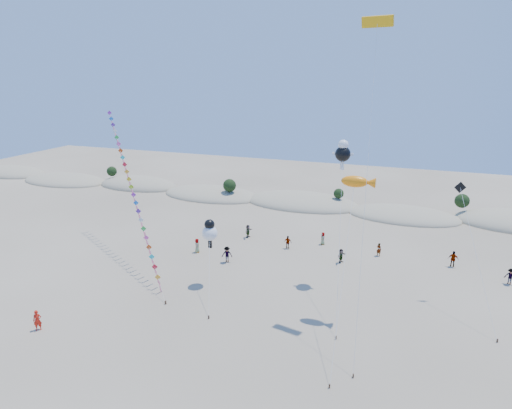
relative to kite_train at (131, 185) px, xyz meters
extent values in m
plane|color=#83725A|center=(13.50, -18.69, -8.44)|extent=(160.00, 160.00, 0.00)
ellipsoid|color=tan|center=(-50.50, 26.91, -8.44)|extent=(17.00, 9.35, 3.20)
ellipsoid|color=#223312|center=(-50.50, 26.91, -7.56)|extent=(13.60, 6.12, 0.68)
ellipsoid|color=tan|center=(-34.50, 25.51, -8.44)|extent=(18.00, 9.90, 2.80)
ellipsoid|color=#223312|center=(-34.50, 25.51, -7.67)|extent=(14.40, 6.48, 0.72)
ellipsoid|color=tan|center=(-18.50, 27.31, -8.44)|extent=(16.00, 8.80, 3.60)
ellipsoid|color=#223312|center=(-18.50, 27.31, -7.45)|extent=(12.80, 5.76, 0.64)
ellipsoid|color=tan|center=(-2.50, 25.91, -8.44)|extent=(17.60, 9.68, 3.00)
ellipsoid|color=#223312|center=(-2.50, 25.91, -7.61)|extent=(14.08, 6.34, 0.70)
ellipsoid|color=tan|center=(13.50, 26.61, -8.44)|extent=(19.00, 10.45, 3.40)
ellipsoid|color=#223312|center=(13.50, 26.61, -7.50)|extent=(15.20, 6.84, 0.76)
ellipsoid|color=tan|center=(29.50, 25.21, -8.44)|extent=(16.40, 9.02, 2.80)
ellipsoid|color=#223312|center=(29.50, 25.21, -7.67)|extent=(13.12, 5.90, 0.66)
sphere|color=black|center=(-24.50, 27.51, -6.08)|extent=(1.90, 1.90, 1.90)
sphere|color=black|center=(1.50, 24.71, -5.96)|extent=(2.20, 2.20, 2.20)
sphere|color=black|center=(19.50, 26.71, -6.20)|extent=(1.60, 1.60, 1.60)
sphere|color=black|center=(37.50, 28.11, -6.00)|extent=(2.10, 2.10, 2.10)
cube|color=#3F2D1E|center=(9.40, -9.01, -8.26)|extent=(0.12, 0.12, 0.35)
cylinder|color=silver|center=(0.80, -0.79, -0.63)|extent=(17.22, 16.47, 15.64)
cube|color=#FFA428|center=(7.59, -7.28, -6.79)|extent=(1.15, 0.45, 1.21)
cube|color=pink|center=(7.77, -7.23, -7.89)|extent=(0.19, 0.45, 1.55)
cube|color=red|center=(6.85, -6.58, -6.12)|extent=(1.15, 0.45, 1.21)
cube|color=pink|center=(7.03, -6.53, -7.22)|extent=(0.19, 0.45, 1.55)
cube|color=#1AC7C5|center=(6.12, -5.88, -5.46)|extent=(1.15, 0.45, 1.21)
cube|color=pink|center=(6.30, -5.83, -6.56)|extent=(0.19, 0.45, 1.55)
cube|color=#DA4612|center=(5.39, -5.18, -4.79)|extent=(1.15, 0.45, 1.21)
cube|color=pink|center=(5.57, -5.13, -5.89)|extent=(0.19, 0.45, 1.55)
cube|color=#FF50AE|center=(4.66, -4.48, -4.13)|extent=(1.15, 0.45, 1.21)
cube|color=pink|center=(4.84, -4.43, -5.23)|extent=(0.19, 0.45, 1.55)
cube|color=green|center=(3.92, -3.78, -3.46)|extent=(1.15, 0.45, 1.21)
cube|color=pink|center=(4.10, -3.73, -4.56)|extent=(0.19, 0.45, 1.55)
cube|color=white|center=(3.19, -3.08, -2.80)|extent=(1.15, 0.45, 1.21)
cube|color=pink|center=(3.37, -3.03, -3.90)|extent=(0.19, 0.45, 1.55)
cube|color=#60269A|center=(2.46, -2.38, -2.13)|extent=(1.15, 0.45, 1.21)
cube|color=pink|center=(2.64, -2.33, -3.23)|extent=(0.19, 0.45, 1.55)
cube|color=blue|center=(1.73, -1.68, -1.47)|extent=(1.15, 0.45, 1.21)
cube|color=pink|center=(1.91, -1.63, -2.57)|extent=(0.19, 0.45, 1.55)
cube|color=purple|center=(1.00, -0.98, -0.80)|extent=(1.15, 0.45, 1.21)
cube|color=pink|center=(1.18, -0.93, -1.90)|extent=(0.19, 0.45, 1.55)
cube|color=#97C817|center=(0.26, -0.28, -0.14)|extent=(1.15, 0.45, 1.21)
cube|color=pink|center=(0.44, -0.23, -1.24)|extent=(0.19, 0.45, 1.55)
cube|color=yellow|center=(-0.47, 0.42, 0.53)|extent=(1.15, 0.45, 1.21)
cube|color=pink|center=(-0.29, 0.47, -0.57)|extent=(0.19, 0.45, 1.55)
cube|color=#FFA428|center=(-1.20, 1.12, 1.20)|extent=(1.15, 0.45, 1.21)
cube|color=pink|center=(-1.02, 1.17, 0.10)|extent=(0.19, 0.45, 1.55)
cube|color=red|center=(-1.93, 1.82, 1.86)|extent=(1.15, 0.45, 1.21)
cube|color=pink|center=(-1.75, 1.87, 0.76)|extent=(0.19, 0.45, 1.55)
cube|color=#1AC7C5|center=(-2.67, 2.53, 2.53)|extent=(1.15, 0.45, 1.21)
cube|color=pink|center=(-2.49, 2.58, 1.43)|extent=(0.19, 0.45, 1.55)
cube|color=#DA4612|center=(-3.40, 3.23, 3.19)|extent=(1.15, 0.45, 1.21)
cube|color=pink|center=(-3.22, 3.28, 2.09)|extent=(0.19, 0.45, 1.55)
cube|color=#FF50AE|center=(-4.13, 3.93, 3.86)|extent=(1.15, 0.45, 1.21)
cube|color=pink|center=(-3.95, 3.98, 2.76)|extent=(0.19, 0.45, 1.55)
cube|color=green|center=(-4.86, 4.63, 4.52)|extent=(1.15, 0.45, 1.21)
cube|color=pink|center=(-4.68, 4.68, 3.42)|extent=(0.19, 0.45, 1.55)
cube|color=white|center=(-5.60, 5.33, 5.19)|extent=(1.15, 0.45, 1.21)
cube|color=pink|center=(-5.42, 5.38, 4.09)|extent=(0.19, 0.45, 1.55)
cube|color=#60269A|center=(-6.33, 6.03, 5.85)|extent=(1.15, 0.45, 1.21)
cube|color=pink|center=(-6.15, 6.08, 4.75)|extent=(0.19, 0.45, 1.55)
cube|color=blue|center=(-7.06, 6.73, 6.52)|extent=(1.15, 0.45, 1.21)
cube|color=pink|center=(-6.88, 6.78, 5.42)|extent=(0.19, 0.45, 1.55)
cube|color=purple|center=(-7.79, 7.43, 7.18)|extent=(1.15, 0.45, 1.21)
cube|color=pink|center=(-7.61, 7.48, 6.08)|extent=(0.19, 0.45, 1.55)
cube|color=#3F2D1E|center=(25.76, -14.89, -8.29)|extent=(0.10, 0.10, 0.30)
cylinder|color=silver|center=(25.53, -9.57, -2.45)|extent=(0.49, 10.66, 11.98)
ellipsoid|color=orange|center=(25.30, -4.25, 3.53)|extent=(2.22, 0.98, 0.98)
cone|color=orange|center=(26.54, -4.25, 3.53)|extent=(0.89, 0.89, 0.89)
cube|color=#3F2D1E|center=(14.25, -9.88, -8.29)|extent=(0.10, 0.10, 0.30)
cylinder|color=silver|center=(12.90, -6.77, -5.73)|extent=(2.72, 6.23, 5.43)
sphere|color=white|center=(11.55, -3.67, -3.02)|extent=(1.53, 1.53, 1.53)
sphere|color=black|center=(11.55, -3.67, -2.11)|extent=(1.02, 1.02, 1.02)
cube|color=black|center=(11.55, -3.67, -4.19)|extent=(0.35, 0.18, 0.80)
cube|color=#3F2D1E|center=(25.23, -9.14, -8.29)|extent=(0.10, 0.10, 0.30)
cylinder|color=silver|center=(24.27, -3.61, -1.89)|extent=(1.94, 11.07, 13.10)
sphere|color=black|center=(23.31, 1.91, 4.65)|extent=(1.50, 1.50, 1.50)
sphere|color=white|center=(23.31, 1.91, 5.55)|extent=(0.97, 0.97, 0.97)
cube|color=white|center=(23.31, 1.91, 3.50)|extent=(0.35, 0.18, 0.80)
cube|color=white|center=(22.61, 1.91, 4.65)|extent=(0.60, 0.15, 0.25)
cube|color=white|center=(24.01, 1.91, 4.65)|extent=(0.60, 0.15, 0.25)
cube|color=#3F2D1E|center=(27.14, -13.29, -8.29)|extent=(0.10, 0.10, 0.30)
cylinder|color=silver|center=(26.59, -8.08, 3.73)|extent=(1.14, 10.44, 24.34)
cube|color=orange|center=(26.03, -2.88, 15.89)|extent=(2.49, 1.01, 0.87)
cube|color=black|center=(26.03, -2.86, 15.89)|extent=(2.40, 0.61, 0.19)
cube|color=#3F2D1E|center=(37.41, -5.21, -8.29)|extent=(0.10, 0.10, 0.30)
cylinder|color=silver|center=(35.71, -1.41, -3.14)|extent=(3.43, 7.64, 10.60)
cube|color=black|center=(34.02, 2.40, 2.15)|extent=(1.05, 0.31, 1.08)
imported|color=red|center=(1.60, -16.20, -7.54)|extent=(0.78, 0.73, 1.79)
imported|color=slate|center=(6.60, 2.85, -7.59)|extent=(0.79, 0.96, 1.70)
imported|color=slate|center=(16.50, 7.60, -7.62)|extent=(0.98, 0.47, 1.63)
imported|color=slate|center=(11.09, 1.44, -7.49)|extent=(1.37, 1.02, 1.89)
imported|color=slate|center=(20.28, 10.34, -7.64)|extent=(0.81, 0.92, 1.59)
imported|color=slate|center=(23.26, 5.71, -7.62)|extent=(1.03, 1.58, 1.63)
imported|color=slate|center=(27.14, 9.07, -7.63)|extent=(0.70, 0.61, 1.61)
imported|color=slate|center=(35.10, 8.81, -7.52)|extent=(1.11, 0.56, 1.83)
imported|color=slate|center=(40.24, 6.29, -7.59)|extent=(1.22, 0.88, 1.70)
imported|color=slate|center=(10.61, 9.43, -7.59)|extent=(0.72, 1.63, 1.69)
camera|label=1|loc=(29.20, -39.33, 12.09)|focal=30.00mm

